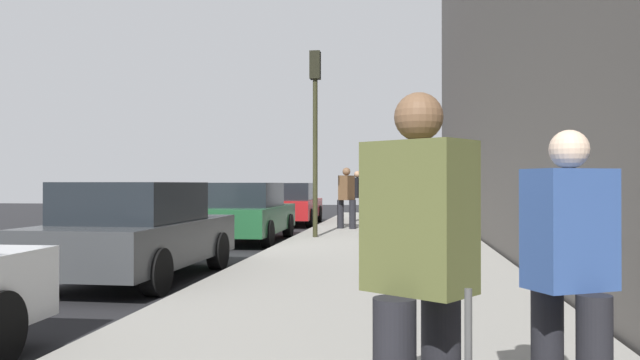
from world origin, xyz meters
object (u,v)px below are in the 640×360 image
(pedestrian_blue_coat, at_px, (569,270))
(pedestrian_grey_coat, at_px, (416,193))
(pedestrian_brown_coat, at_px, (346,196))
(parked_car_charcoal, at_px, (138,231))
(parked_car_red, at_px, (291,204))
(pedestrian_black_coat, at_px, (357,195))
(traffic_light_pole, at_px, (315,112))
(parked_car_green, at_px, (246,212))
(pedestrian_olive_coat, at_px, (419,268))

(pedestrian_blue_coat, height_order, pedestrian_grey_coat, pedestrian_grey_coat)
(pedestrian_brown_coat, bearing_deg, pedestrian_blue_coat, -170.00)
(parked_car_charcoal, height_order, parked_car_red, same)
(parked_car_red, xyz_separation_m, pedestrian_black_coat, (-0.47, -2.44, 0.34))
(parked_car_charcoal, height_order, pedestrian_blue_coat, pedestrian_blue_coat)
(pedestrian_blue_coat, relative_size, pedestrian_brown_coat, 0.90)
(parked_car_red, relative_size, pedestrian_blue_coat, 2.97)
(pedestrian_brown_coat, relative_size, pedestrian_grey_coat, 0.98)
(traffic_light_pole, bearing_deg, pedestrian_blue_coat, -165.16)
(parked_car_red, height_order, pedestrian_brown_coat, pedestrian_brown_coat)
(parked_car_charcoal, height_order, pedestrian_black_coat, pedestrian_black_coat)
(parked_car_charcoal, bearing_deg, parked_car_red, -0.14)
(parked_car_red, distance_m, traffic_light_pole, 7.30)
(parked_car_green, distance_m, pedestrian_brown_coat, 3.71)
(pedestrian_grey_coat, relative_size, traffic_light_pole, 0.40)
(pedestrian_olive_coat, relative_size, pedestrian_grey_coat, 0.96)
(parked_car_green, height_order, pedestrian_olive_coat, pedestrian_olive_coat)
(parked_car_red, height_order, traffic_light_pole, traffic_light_pole)
(parked_car_green, height_order, traffic_light_pole, traffic_light_pole)
(parked_car_charcoal, distance_m, pedestrian_grey_coat, 13.86)
(pedestrian_grey_coat, bearing_deg, pedestrian_brown_coat, 152.12)
(pedestrian_brown_coat, bearing_deg, pedestrian_olive_coat, -173.43)
(parked_car_charcoal, relative_size, pedestrian_grey_coat, 2.26)
(parked_car_green, xyz_separation_m, pedestrian_brown_coat, (2.87, -2.31, 0.36))
(parked_car_red, height_order, pedestrian_grey_coat, pedestrian_grey_coat)
(parked_car_charcoal, xyz_separation_m, pedestrian_grey_coat, (13.10, -4.50, 0.38))
(pedestrian_brown_coat, xyz_separation_m, traffic_light_pole, (-2.92, 0.52, 2.16))
(parked_car_charcoal, bearing_deg, pedestrian_black_coat, -11.35)
(pedestrian_grey_coat, bearing_deg, pedestrian_black_coat, 111.15)
(parked_car_green, relative_size, pedestrian_blue_coat, 2.77)
(traffic_light_pole, bearing_deg, pedestrian_black_coat, -5.60)
(parked_car_green, height_order, pedestrian_brown_coat, pedestrian_brown_coat)
(parked_car_red, xyz_separation_m, traffic_light_pole, (-6.60, -1.84, 2.52))
(pedestrian_brown_coat, distance_m, pedestrian_black_coat, 3.22)
(pedestrian_black_coat, bearing_deg, parked_car_red, 79.21)
(pedestrian_brown_coat, distance_m, pedestrian_grey_coat, 4.53)
(pedestrian_blue_coat, relative_size, pedestrian_black_coat, 0.92)
(pedestrian_blue_coat, xyz_separation_m, pedestrian_black_coat, (17.77, 2.48, 0.08))
(pedestrian_brown_coat, bearing_deg, pedestrian_grey_coat, -27.88)
(parked_car_green, relative_size, pedestrian_grey_coat, 2.46)
(parked_car_charcoal, relative_size, traffic_light_pole, 0.89)
(pedestrian_blue_coat, height_order, traffic_light_pole, traffic_light_pole)
(pedestrian_olive_coat, bearing_deg, pedestrian_blue_coat, -55.28)
(parked_car_red, distance_m, pedestrian_grey_coat, 4.50)
(pedestrian_brown_coat, xyz_separation_m, pedestrian_black_coat, (3.22, -0.09, -0.02))
(parked_car_red, xyz_separation_m, pedestrian_brown_coat, (-3.68, -2.36, 0.36))
(parked_car_red, height_order, pedestrian_blue_coat, pedestrian_blue_coat)
(pedestrian_blue_coat, height_order, pedestrian_olive_coat, pedestrian_olive_coat)
(traffic_light_pole, bearing_deg, pedestrian_olive_coat, -169.51)
(pedestrian_blue_coat, distance_m, traffic_light_pole, 12.24)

